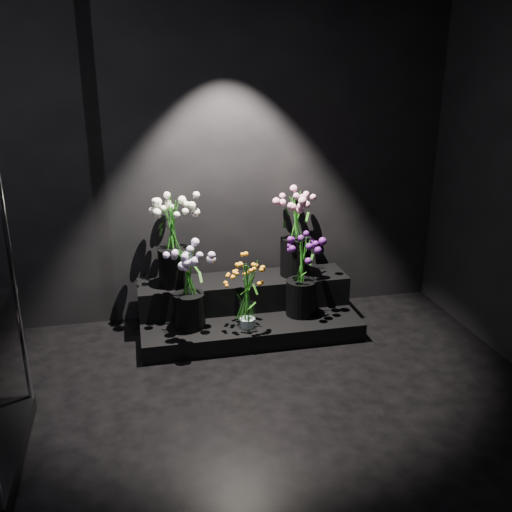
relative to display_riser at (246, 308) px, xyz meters
name	(u,v)px	position (x,y,z in m)	size (l,w,h in m)	color
floor	(270,455)	(-0.20, -1.65, -0.16)	(4.00, 4.00, 0.00)	black
wall_back	(213,154)	(-0.20, 0.35, 1.24)	(4.00, 4.00, 0.00)	black
display_riser	(246,308)	(0.00, 0.00, 0.00)	(1.76, 0.78, 0.39)	black
bouquet_orange_bells	(247,294)	(-0.05, -0.30, 0.26)	(0.36, 0.36, 0.54)	white
bouquet_lilac	(188,283)	(-0.49, -0.21, 0.36)	(0.37, 0.37, 0.65)	black
bouquet_purple	(302,274)	(0.42, -0.17, 0.34)	(0.37, 0.37, 0.65)	black
bouquet_cream_roses	(173,236)	(-0.57, 0.10, 0.65)	(0.47, 0.47, 0.75)	black
bouquet_pink_roses	(296,229)	(0.45, 0.10, 0.63)	(0.41, 0.41, 0.71)	black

